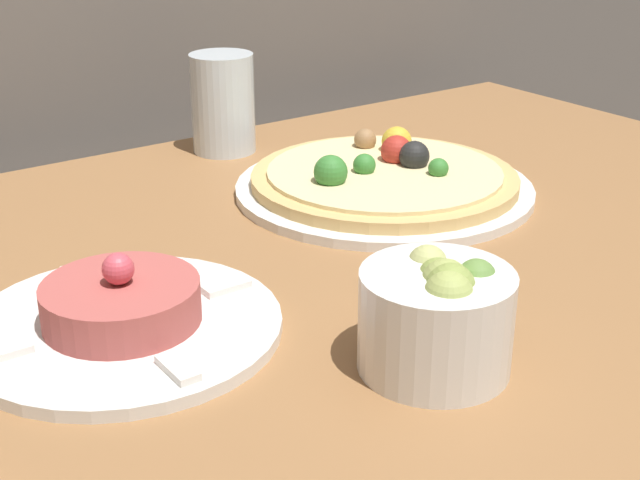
# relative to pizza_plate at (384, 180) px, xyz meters

# --- Properties ---
(dining_table) EXTENTS (1.30, 0.88, 0.72)m
(dining_table) POSITION_rel_pizza_plate_xyz_m (-0.18, -0.13, -0.10)
(dining_table) COLOR olive
(dining_table) RESTS_ON ground_plane
(pizza_plate) EXTENTS (0.32, 0.32, 0.06)m
(pizza_plate) POSITION_rel_pizza_plate_xyz_m (0.00, 0.00, 0.00)
(pizza_plate) COLOR white
(pizza_plate) RESTS_ON dining_table
(tartare_plate) EXTENTS (0.24, 0.24, 0.07)m
(tartare_plate) POSITION_rel_pizza_plate_xyz_m (-0.36, -0.13, 0.00)
(tartare_plate) COLOR white
(tartare_plate) RESTS_ON dining_table
(small_bowl) EXTENTS (0.11, 0.11, 0.09)m
(small_bowl) POSITION_rel_pizza_plate_xyz_m (-0.20, -0.30, 0.03)
(small_bowl) COLOR white
(small_bowl) RESTS_ON dining_table
(drinking_glass) EXTENTS (0.08, 0.08, 0.12)m
(drinking_glass) POSITION_rel_pizza_plate_xyz_m (-0.06, 0.23, 0.05)
(drinking_glass) COLOR silver
(drinking_glass) RESTS_ON dining_table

